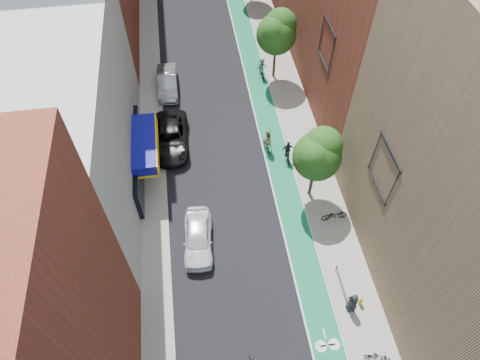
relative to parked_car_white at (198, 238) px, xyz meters
name	(u,v)px	position (x,y,z in m)	size (l,w,h in m)	color
ground	(259,338)	(3.00, -7.00, -0.82)	(160.00, 160.00, 0.00)	black
bike_lane	(253,66)	(7.00, 19.00, -0.81)	(2.00, 68.00, 0.01)	#136B4A
sidewalk_left	(150,74)	(-3.00, 19.00, -0.74)	(2.00, 68.00, 0.15)	gray
sidewalk_right	(278,63)	(9.50, 19.00, -0.74)	(3.00, 68.00, 0.15)	gray
building_left_near_red	(10,341)	(-8.00, -8.00, 7.18)	(8.00, 10.00, 16.00)	maroon
building_left_white	(63,123)	(-8.00, 7.00, 5.18)	(8.00, 20.00, 12.00)	silver
tree_near	(318,154)	(8.65, 3.01, 3.84)	(3.40, 3.36, 6.42)	#332619
tree_mid	(277,31)	(8.65, 17.01, 4.07)	(3.55, 3.53, 6.74)	#332619
parked_car_white	(198,238)	(0.00, 0.00, 0.00)	(1.93, 4.78, 1.63)	white
parked_car_black	(171,137)	(-1.40, 9.67, 0.02)	(2.76, 5.98, 1.66)	black
parked_car_silver	(167,82)	(-1.36, 16.65, 0.00)	(1.72, 4.92, 1.62)	gray
cyclist_lane_near	(267,142)	(6.25, 7.94, 0.12)	(0.99, 1.75, 2.16)	black
cyclist_lane_mid	(288,153)	(7.70, 6.66, -0.08)	(0.96, 1.65, 1.96)	black
cyclist_lane_far	(262,69)	(7.51, 17.30, 0.01)	(1.06, 1.84, 1.91)	black
parked_bike_mid	(378,357)	(9.53, -9.21, -0.21)	(0.43, 1.53, 0.92)	black
parked_bike_far	(334,215)	(9.78, 0.53, -0.17)	(0.66, 1.90, 1.00)	black
pedestrian	(353,303)	(8.95, -6.04, 0.22)	(0.87, 0.56, 1.77)	black
fire_hydrant	(361,301)	(9.67, -5.83, -0.29)	(0.25, 0.25, 0.71)	gold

